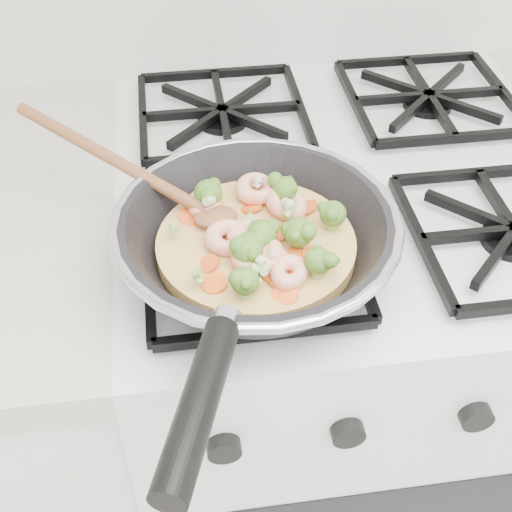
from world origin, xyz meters
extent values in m
cube|color=white|center=(0.00, 1.70, 0.45)|extent=(0.60, 0.60, 0.90)
cube|color=black|center=(0.00, 1.70, 0.91)|extent=(0.56, 0.56, 0.02)
torus|color=silver|center=(-0.15, 1.54, 0.98)|extent=(0.30, 0.30, 0.01)
cylinder|color=black|center=(-0.22, 1.33, 0.98)|extent=(0.08, 0.16, 0.03)
cylinder|color=#E2B662|center=(-0.15, 1.54, 0.94)|extent=(0.21, 0.21, 0.02)
ellipsoid|color=brown|center=(-0.19, 1.57, 0.96)|extent=(0.06, 0.06, 0.01)
cylinder|color=brown|center=(-0.29, 1.66, 0.99)|extent=(0.21, 0.17, 0.06)
torus|color=#FBB594|center=(-0.15, 1.53, 0.96)|extent=(0.05, 0.05, 0.02)
torus|color=#FBB594|center=(-0.11, 1.58, 0.96)|extent=(0.07, 0.07, 0.02)
torus|color=#FBB594|center=(-0.16, 1.50, 0.96)|extent=(0.06, 0.06, 0.03)
torus|color=#FBB594|center=(-0.15, 1.54, 0.96)|extent=(0.05, 0.05, 0.02)
torus|color=#FBB594|center=(-0.12, 1.47, 0.96)|extent=(0.06, 0.06, 0.02)
torus|color=#FBB594|center=(-0.14, 1.61, 0.96)|extent=(0.07, 0.07, 0.03)
torus|color=#FBB594|center=(-0.14, 1.61, 0.96)|extent=(0.07, 0.07, 0.02)
torus|color=#FBB594|center=(-0.14, 1.50, 0.96)|extent=(0.06, 0.06, 0.02)
torus|color=#FBB594|center=(-0.18, 1.53, 0.96)|extent=(0.05, 0.05, 0.03)
torus|color=#FBB594|center=(-0.19, 1.59, 0.96)|extent=(0.06, 0.06, 0.02)
torus|color=#FBB594|center=(-0.15, 1.50, 0.96)|extent=(0.06, 0.06, 0.02)
ellipsoid|color=#53852B|center=(-0.07, 1.54, 0.97)|extent=(0.04, 0.04, 0.03)
ellipsoid|color=#53852B|center=(-0.19, 1.59, 0.97)|extent=(0.04, 0.04, 0.03)
ellipsoid|color=#53852B|center=(-0.11, 1.52, 0.97)|extent=(0.04, 0.04, 0.03)
ellipsoid|color=#53852B|center=(-0.17, 1.46, 0.97)|extent=(0.04, 0.04, 0.03)
ellipsoid|color=#53852B|center=(-0.16, 1.50, 0.97)|extent=(0.04, 0.04, 0.03)
ellipsoid|color=#53852B|center=(-0.11, 1.59, 0.97)|extent=(0.04, 0.04, 0.03)
ellipsoid|color=#53852B|center=(-0.14, 1.52, 0.97)|extent=(0.04, 0.04, 0.03)
ellipsoid|color=#53852B|center=(-0.09, 1.48, 0.97)|extent=(0.03, 0.03, 0.03)
cylinder|color=orange|center=(-0.09, 1.50, 0.95)|extent=(0.04, 0.04, 0.01)
cylinder|color=orange|center=(-0.21, 1.58, 0.95)|extent=(0.03, 0.03, 0.00)
cylinder|color=orange|center=(-0.16, 1.51, 0.95)|extent=(0.04, 0.04, 0.01)
cylinder|color=orange|center=(-0.14, 1.48, 0.95)|extent=(0.04, 0.04, 0.01)
cylinder|color=orange|center=(-0.20, 1.51, 0.95)|extent=(0.03, 0.03, 0.01)
cylinder|color=orange|center=(-0.09, 1.58, 0.95)|extent=(0.03, 0.03, 0.01)
cylinder|color=orange|center=(-0.18, 1.58, 0.95)|extent=(0.04, 0.04, 0.01)
cylinder|color=orange|center=(-0.11, 1.50, 0.95)|extent=(0.04, 0.04, 0.01)
cylinder|color=orange|center=(-0.12, 1.61, 0.95)|extent=(0.04, 0.04, 0.01)
cylinder|color=orange|center=(-0.20, 1.48, 0.95)|extent=(0.04, 0.04, 0.01)
cylinder|color=orange|center=(-0.11, 1.59, 0.95)|extent=(0.04, 0.04, 0.01)
cylinder|color=orange|center=(-0.12, 1.54, 0.95)|extent=(0.03, 0.03, 0.01)
cylinder|color=orange|center=(-0.14, 1.59, 0.95)|extent=(0.03, 0.03, 0.01)
cylinder|color=orange|center=(-0.13, 1.45, 0.95)|extent=(0.04, 0.04, 0.01)
cylinder|color=orange|center=(-0.13, 1.47, 0.95)|extent=(0.02, 0.02, 0.01)
cylinder|color=orange|center=(-0.12, 1.48, 0.95)|extent=(0.03, 0.03, 0.01)
cylinder|color=#85BF4C|center=(-0.16, 1.47, 0.97)|extent=(0.01, 0.01, 0.01)
cylinder|color=#85BF4C|center=(-0.15, 1.53, 0.97)|extent=(0.01, 0.01, 0.01)
cylinder|color=#85BF4C|center=(-0.11, 1.55, 0.97)|extent=(0.01, 0.01, 0.01)
cylinder|color=#85BF4C|center=(-0.23, 1.55, 0.97)|extent=(0.01, 0.01, 0.01)
cylinder|color=#B2D092|center=(-0.15, 1.48, 0.98)|extent=(0.01, 0.01, 0.01)
cylinder|color=#B2D092|center=(-0.11, 1.55, 0.98)|extent=(0.01, 0.01, 0.01)
cylinder|color=#B2D092|center=(-0.13, 1.61, 0.97)|extent=(0.01, 0.01, 0.01)
cylinder|color=#B2D092|center=(-0.14, 1.61, 0.97)|extent=(0.01, 0.01, 0.01)
cylinder|color=#85BF4C|center=(-0.16, 1.46, 0.97)|extent=(0.01, 0.01, 0.01)
cylinder|color=#85BF4C|center=(-0.21, 1.48, 0.97)|extent=(0.01, 0.01, 0.01)
cylinder|color=#85BF4C|center=(-0.08, 1.48, 0.97)|extent=(0.01, 0.01, 0.01)
cylinder|color=#B2D092|center=(-0.14, 1.49, 0.98)|extent=(0.01, 0.01, 0.01)
cylinder|color=#85BF4C|center=(-0.15, 1.55, 0.97)|extent=(0.01, 0.01, 0.01)
cylinder|color=#85BF4C|center=(-0.10, 1.60, 0.97)|extent=(0.01, 0.01, 0.01)
cylinder|color=#B2D092|center=(-0.11, 1.56, 0.98)|extent=(0.01, 0.01, 0.01)
cylinder|color=#B2D092|center=(-0.19, 1.58, 0.98)|extent=(0.01, 0.01, 0.01)
cylinder|color=#85BF4C|center=(-0.21, 1.47, 0.97)|extent=(0.01, 0.01, 0.01)
cylinder|color=#B2D092|center=(-0.15, 1.47, 0.98)|extent=(0.01, 0.01, 0.01)
camera|label=1|loc=(-0.22, 1.01, 1.42)|focal=48.17mm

